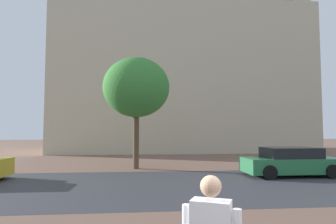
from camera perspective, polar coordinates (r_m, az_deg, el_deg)
ground_plane at (r=13.05m, az=1.15°, el=-13.38°), size 120.00×120.00×0.00m
street_asphalt_strip at (r=12.00m, az=1.75°, el=-14.22°), size 120.00×7.68×0.00m
landmark_building at (r=33.23m, az=2.58°, el=9.22°), size 26.71×11.46×36.20m
car_green at (r=15.31m, az=23.22°, el=-9.13°), size 4.52×2.08×1.38m
tree_curb_far at (r=16.97m, az=-6.31°, el=4.80°), size 3.89×3.89×6.47m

